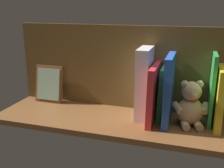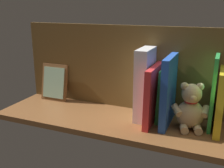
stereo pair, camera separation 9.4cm
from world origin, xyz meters
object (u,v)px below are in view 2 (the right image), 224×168
Objects in this scene: book_0 at (220,101)px; teddy_bear at (191,109)px; picture_frame_leaning at (54,82)px; dictionary_thick_white at (145,84)px.

teddy_bear is (9.46, 1.51, -3.61)cm from book_0.
book_0 is 1.31× the size of picture_frame_leaning.
dictionary_thick_white is (17.93, -2.56, 6.32)cm from teddy_bear.
book_0 is at bearing 177.79° from dictionary_thick_white.
teddy_bear is at bearing 173.54° from picture_frame_leaning.
picture_frame_leaning is at bearing -4.43° from book_0.
book_0 reaches higher than picture_frame_leaning.
teddy_bear is at bearing 171.87° from dictionary_thick_white.
book_0 is 27.55cm from dictionary_thick_white.
book_0 is at bearing 173.84° from teddy_bear.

